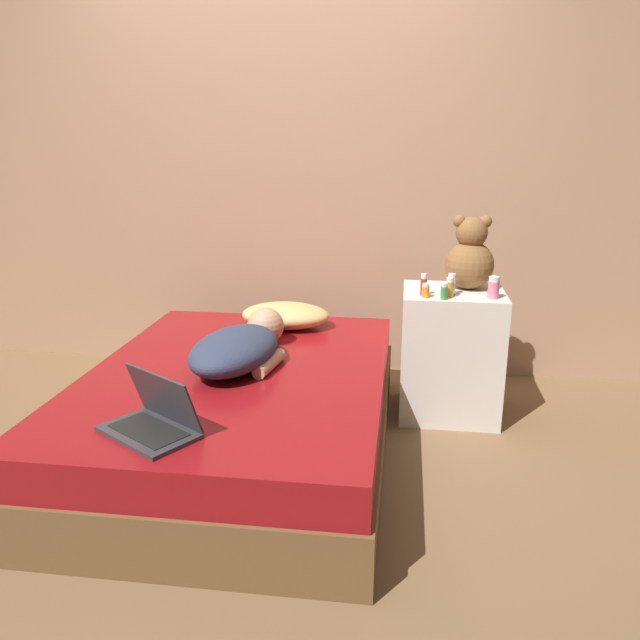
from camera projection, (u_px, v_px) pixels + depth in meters
ground_plane at (241, 451)px, 2.94m from camera, size 12.00×12.00×0.00m
wall_back at (285, 158)px, 3.72m from camera, size 8.00×0.06×2.60m
bed at (239, 411)px, 2.88m from camera, size 1.35×1.85×0.41m
nightstand at (450, 353)px, 3.26m from camera, size 0.51×0.44×0.67m
pillow at (286, 315)px, 3.43m from camera, size 0.48×0.32×0.14m
person_lying at (240, 346)px, 2.87m from camera, size 0.44×0.78×0.19m
laptop at (154, 419)px, 2.22m from camera, size 0.41×0.37×0.22m
teddy_bear at (470, 257)px, 3.16m from camera, size 0.25×0.25×0.38m
bottle_red at (424, 285)px, 3.06m from camera, size 0.03×0.03×0.11m
bottle_green at (444, 291)px, 2.99m from camera, size 0.03×0.03×0.08m
bottle_orange at (426, 291)px, 3.02m from camera, size 0.04×0.04×0.07m
bottle_pink at (494, 288)px, 3.00m from camera, size 0.05×0.05×0.11m
bottle_clear at (451, 284)px, 3.07m from camera, size 0.04×0.04×0.11m
bottle_amber at (450, 288)px, 3.03m from camera, size 0.04×0.04×0.10m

